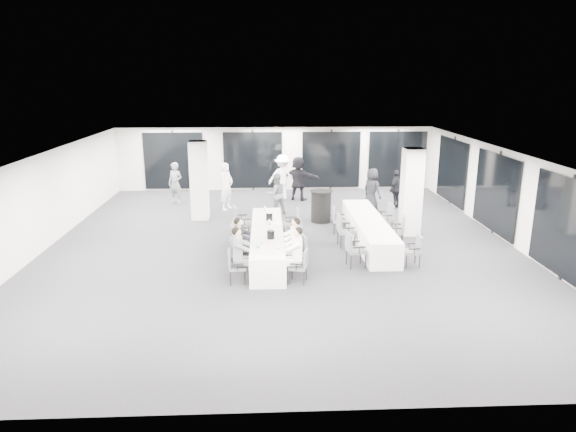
# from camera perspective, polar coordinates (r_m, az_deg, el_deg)

# --- Properties ---
(room) EXTENTS (14.04, 16.04, 2.84)m
(room) POSITION_cam_1_polar(r_m,az_deg,el_deg) (16.35, 2.19, 2.60)
(room) COLOR #232328
(room) RESTS_ON ground
(column_left) EXTENTS (0.60, 0.60, 2.80)m
(column_left) POSITION_cam_1_polar(r_m,az_deg,el_deg) (18.49, -9.84, 3.91)
(column_left) COLOR silver
(column_left) RESTS_ON floor
(column_right) EXTENTS (0.60, 0.60, 2.80)m
(column_right) POSITION_cam_1_polar(r_m,az_deg,el_deg) (16.84, 13.54, 2.60)
(column_right) COLOR silver
(column_right) RESTS_ON floor
(banquet_table_main) EXTENTS (0.90, 5.00, 0.75)m
(banquet_table_main) POSITION_cam_1_polar(r_m,az_deg,el_deg) (14.73, -2.33, -2.93)
(banquet_table_main) COLOR silver
(banquet_table_main) RESTS_ON floor
(banquet_table_side) EXTENTS (0.90, 5.00, 0.75)m
(banquet_table_side) POSITION_cam_1_polar(r_m,az_deg,el_deg) (16.03, 8.93, -1.58)
(banquet_table_side) COLOR silver
(banquet_table_side) RESTS_ON floor
(cocktail_table) EXTENTS (0.80, 0.80, 1.11)m
(cocktail_table) POSITION_cam_1_polar(r_m,az_deg,el_deg) (18.05, 3.70, 1.11)
(cocktail_table) COLOR black
(cocktail_table) RESTS_ON floor
(chair_main_left_near) EXTENTS (0.47, 0.51, 0.86)m
(chair_main_left_near) POSITION_cam_1_polar(r_m,az_deg,el_deg) (12.78, -6.00, -5.35)
(chair_main_left_near) COLOR #515459
(chair_main_left_near) RESTS_ON floor
(chair_main_left_second) EXTENTS (0.46, 0.51, 0.88)m
(chair_main_left_second) POSITION_cam_1_polar(r_m,az_deg,el_deg) (13.60, -5.80, -3.99)
(chair_main_left_second) COLOR #515459
(chair_main_left_second) RESTS_ON floor
(chair_main_left_mid) EXTENTS (0.54, 0.59, 0.99)m
(chair_main_left_mid) POSITION_cam_1_polar(r_m,az_deg,el_deg) (14.46, -5.65, -2.55)
(chair_main_left_mid) COLOR #515459
(chair_main_left_mid) RESTS_ON floor
(chair_main_left_fourth) EXTENTS (0.48, 0.53, 0.92)m
(chair_main_left_fourth) POSITION_cam_1_polar(r_m,az_deg,el_deg) (15.14, -5.49, -1.86)
(chair_main_left_fourth) COLOR #515459
(chair_main_left_fourth) RESTS_ON floor
(chair_main_left_far) EXTENTS (0.63, 0.66, 1.04)m
(chair_main_left_far) POSITION_cam_1_polar(r_m,az_deg,el_deg) (16.22, -5.33, -0.45)
(chair_main_left_far) COLOR #515459
(chair_main_left_far) RESTS_ON floor
(chair_main_right_near) EXTENTS (0.52, 0.55, 0.86)m
(chair_main_right_near) POSITION_cam_1_polar(r_m,az_deg,el_deg) (12.73, 1.44, -5.35)
(chair_main_right_near) COLOR #515459
(chair_main_right_near) RESTS_ON floor
(chair_main_right_second) EXTENTS (0.55, 0.59, 0.94)m
(chair_main_right_second) POSITION_cam_1_polar(r_m,az_deg,el_deg) (13.53, 1.22, -3.87)
(chair_main_right_second) COLOR #515459
(chair_main_right_second) RESTS_ON floor
(chair_main_right_mid) EXTENTS (0.50, 0.54, 0.89)m
(chair_main_right_mid) POSITION_cam_1_polar(r_m,az_deg,el_deg) (14.46, 0.95, -2.71)
(chair_main_right_mid) COLOR #515459
(chair_main_right_mid) RESTS_ON floor
(chair_main_right_fourth) EXTENTS (0.48, 0.53, 0.91)m
(chair_main_right_fourth) POSITION_cam_1_polar(r_m,az_deg,el_deg) (15.15, 0.80, -1.82)
(chair_main_right_fourth) COLOR #515459
(chair_main_right_fourth) RESTS_ON floor
(chair_main_right_far) EXTENTS (0.49, 0.55, 0.97)m
(chair_main_right_far) POSITION_cam_1_polar(r_m,az_deg,el_deg) (16.14, 0.60, -0.62)
(chair_main_right_far) COLOR #515459
(chair_main_right_far) RESTS_ON floor
(chair_side_left_near) EXTENTS (0.55, 0.59, 0.96)m
(chair_side_left_near) POSITION_cam_1_polar(r_m,az_deg,el_deg) (13.86, 7.27, -3.47)
(chair_side_left_near) COLOR #515459
(chair_side_left_near) RESTS_ON floor
(chair_side_left_mid) EXTENTS (0.54, 0.59, 1.00)m
(chair_side_left_mid) POSITION_cam_1_polar(r_m,az_deg,el_deg) (15.45, 6.20, -1.37)
(chair_side_left_mid) COLOR #515459
(chair_side_left_mid) RESTS_ON floor
(chair_side_left_far) EXTENTS (0.49, 0.53, 0.86)m
(chair_side_left_far) POSITION_cam_1_polar(r_m,az_deg,el_deg) (16.80, 5.53, -0.26)
(chair_side_left_far) COLOR #515459
(chair_side_left_far) RESTS_ON floor
(chair_side_right_near) EXTENTS (0.45, 0.50, 0.86)m
(chair_side_right_near) POSITION_cam_1_polar(r_m,az_deg,el_deg) (14.25, 13.86, -3.54)
(chair_side_right_near) COLOR #515459
(chair_side_right_near) RESTS_ON floor
(chair_side_right_mid) EXTENTS (0.57, 0.60, 0.94)m
(chair_side_right_mid) POSITION_cam_1_polar(r_m,az_deg,el_deg) (15.79, 12.20, -1.38)
(chair_side_right_mid) COLOR #515459
(chair_side_right_mid) RESTS_ON floor
(chair_side_right_far) EXTENTS (0.55, 0.58, 0.92)m
(chair_side_right_far) POSITION_cam_1_polar(r_m,az_deg,el_deg) (17.24, 10.91, 0.05)
(chair_side_right_far) COLOR #515459
(chair_side_right_far) RESTS_ON floor
(seated_guest_a) EXTENTS (0.50, 0.38, 1.44)m
(seated_guest_a) POSITION_cam_1_polar(r_m,az_deg,el_deg) (12.67, -5.32, -3.96)
(seated_guest_a) COLOR slate
(seated_guest_a) RESTS_ON floor
(seated_guest_b) EXTENTS (0.50, 0.38, 1.44)m
(seated_guest_b) POSITION_cam_1_polar(r_m,az_deg,el_deg) (13.50, -5.16, -2.73)
(seated_guest_b) COLOR black
(seated_guest_b) RESTS_ON floor
(seated_guest_c) EXTENTS (0.50, 0.38, 1.44)m
(seated_guest_c) POSITION_cam_1_polar(r_m,az_deg,el_deg) (12.63, 0.74, -3.96)
(seated_guest_c) COLOR white
(seated_guest_c) RESTS_ON floor
(seated_guest_d) EXTENTS (0.50, 0.38, 1.44)m
(seated_guest_d) POSITION_cam_1_polar(r_m,az_deg,el_deg) (13.41, 0.54, -2.78)
(seated_guest_d) COLOR white
(seated_guest_d) RESTS_ON floor
(standing_guest_a) EXTENTS (0.89, 0.95, 2.05)m
(standing_guest_a) POSITION_cam_1_polar(r_m,az_deg,el_deg) (19.73, -6.85, 3.64)
(standing_guest_a) COLOR white
(standing_guest_a) RESTS_ON floor
(standing_guest_b) EXTENTS (0.97, 0.78, 1.73)m
(standing_guest_b) POSITION_cam_1_polar(r_m,az_deg,el_deg) (18.94, -1.33, 2.75)
(standing_guest_b) COLOR slate
(standing_guest_b) RESTS_ON floor
(standing_guest_c) EXTENTS (1.46, 0.95, 2.08)m
(standing_guest_c) POSITION_cam_1_polar(r_m,az_deg,el_deg) (21.36, -0.60, 4.68)
(standing_guest_c) COLOR white
(standing_guest_c) RESTS_ON floor
(standing_guest_d) EXTENTS (1.09, 1.11, 1.70)m
(standing_guest_d) POSITION_cam_1_polar(r_m,az_deg,el_deg) (20.28, 11.94, 3.22)
(standing_guest_d) COLOR black
(standing_guest_d) RESTS_ON floor
(standing_guest_e) EXTENTS (0.94, 1.04, 1.84)m
(standing_guest_e) POSITION_cam_1_polar(r_m,az_deg,el_deg) (19.70, 9.30, 3.21)
(standing_guest_e) COLOR black
(standing_guest_e) RESTS_ON floor
(standing_guest_f) EXTENTS (2.03, 1.44, 2.06)m
(standing_guest_f) POSITION_cam_1_polar(r_m,az_deg,el_deg) (21.13, 1.15, 4.53)
(standing_guest_f) COLOR black
(standing_guest_f) RESTS_ON floor
(standing_guest_g) EXTENTS (0.85, 0.78, 1.88)m
(standing_guest_g) POSITION_cam_1_polar(r_m,az_deg,el_deg) (21.08, -12.42, 3.89)
(standing_guest_g) COLOR slate
(standing_guest_g) RESTS_ON floor
(ice_bucket_near) EXTENTS (0.20, 0.20, 0.23)m
(ice_bucket_near) POSITION_cam_1_polar(r_m,az_deg,el_deg) (13.79, -1.94, -2.06)
(ice_bucket_near) COLOR black
(ice_bucket_near) RESTS_ON banquet_table_main
(ice_bucket_far) EXTENTS (0.21, 0.21, 0.23)m
(ice_bucket_far) POSITION_cam_1_polar(r_m,az_deg,el_deg) (15.55, -2.09, -0.05)
(ice_bucket_far) COLOR black
(ice_bucket_far) RESTS_ON banquet_table_main
(water_bottle_a) EXTENTS (0.06, 0.06, 0.20)m
(water_bottle_a) POSITION_cam_1_polar(r_m,az_deg,el_deg) (12.94, -3.35, -3.33)
(water_bottle_a) COLOR silver
(water_bottle_a) RESTS_ON banquet_table_main
(water_bottle_b) EXTENTS (0.07, 0.07, 0.21)m
(water_bottle_b) POSITION_cam_1_polar(r_m,az_deg,el_deg) (14.87, -2.10, -0.81)
(water_bottle_b) COLOR silver
(water_bottle_b) RESTS_ON banquet_table_main
(water_bottle_c) EXTENTS (0.06, 0.06, 0.20)m
(water_bottle_c) POSITION_cam_1_polar(r_m,az_deg,el_deg) (16.46, -2.59, 0.75)
(water_bottle_c) COLOR silver
(water_bottle_c) RESTS_ON banquet_table_main
(plate_a) EXTENTS (0.20, 0.20, 0.03)m
(plate_a) POSITION_cam_1_polar(r_m,az_deg,el_deg) (13.39, -2.98, -3.07)
(plate_a) COLOR white
(plate_a) RESTS_ON banquet_table_main
(plate_b) EXTENTS (0.20, 0.20, 0.03)m
(plate_b) POSITION_cam_1_polar(r_m,az_deg,el_deg) (12.98, -1.25, -3.66)
(plate_b) COLOR white
(plate_b) RESTS_ON banquet_table_main
(plate_c) EXTENTS (0.20, 0.20, 0.03)m
(plate_c) POSITION_cam_1_polar(r_m,az_deg,el_deg) (13.94, -2.08, -2.32)
(plate_c) COLOR white
(plate_c) RESTS_ON banquet_table_main
(wine_glass) EXTENTS (0.07, 0.07, 0.19)m
(wine_glass) POSITION_cam_1_polar(r_m,az_deg,el_deg) (12.55, -1.37, -3.69)
(wine_glass) COLOR silver
(wine_glass) RESTS_ON banquet_table_main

